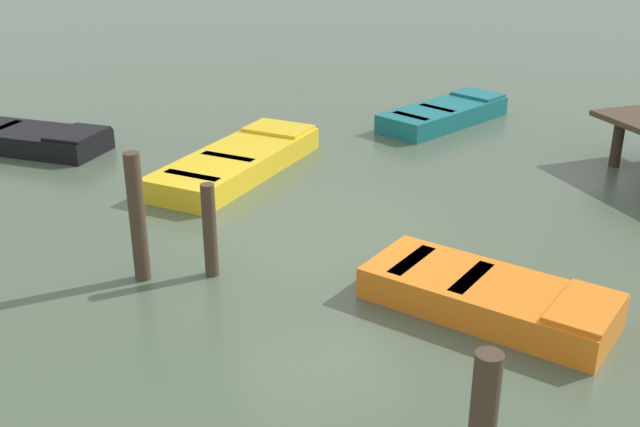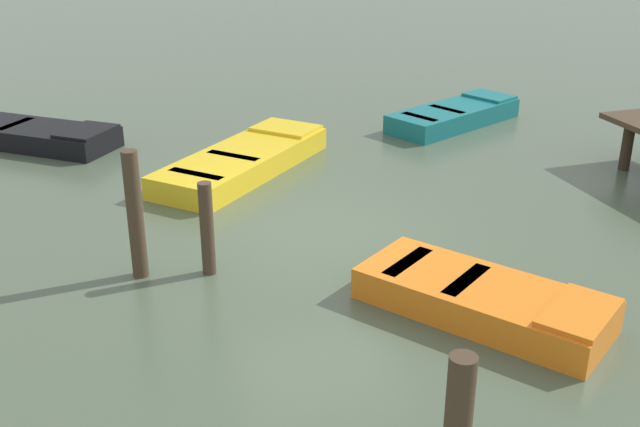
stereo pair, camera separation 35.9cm
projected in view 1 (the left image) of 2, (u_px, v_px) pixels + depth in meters
ground_plane at (320, 235)px, 11.28m from camera, size 80.00×80.00×0.00m
rowboat_orange at (489, 296)px, 9.14m from camera, size 3.08×2.80×0.46m
rowboat_yellow at (238, 161)px, 13.76m from camera, size 3.79×3.66×0.46m
rowboat_black at (18, 137)px, 15.10m from camera, size 3.15×3.74×0.46m
rowboat_teal at (444, 114)px, 16.70m from camera, size 2.55×3.43×0.46m
mooring_piling_center at (137, 218)px, 9.69m from camera, size 0.21×0.21×1.74m
mooring_piling_mid_left at (210, 230)px, 9.87m from camera, size 0.18×0.18×1.28m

